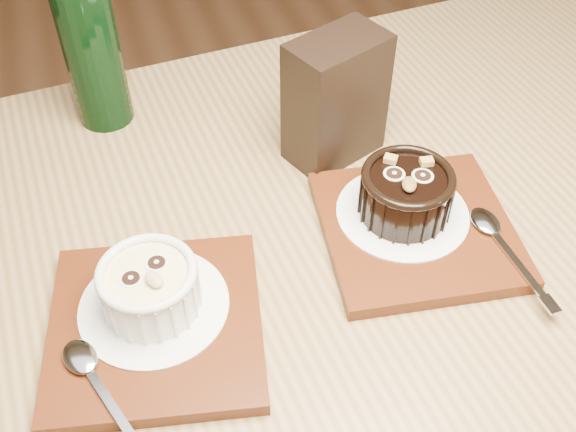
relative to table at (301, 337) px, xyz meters
name	(u,v)px	position (x,y,z in m)	size (l,w,h in m)	color
table	(301,337)	(0.00, 0.00, 0.00)	(1.26, 0.89, 0.75)	brown
tray_left	(156,326)	(-0.14, -0.01, 0.10)	(0.18, 0.18, 0.01)	#56240E
doily_left	(154,305)	(-0.13, 0.00, 0.11)	(0.13, 0.13, 0.00)	white
ramekin_white	(150,286)	(-0.13, 0.00, 0.13)	(0.08, 0.08, 0.05)	white
spoon_left	(100,387)	(-0.19, -0.07, 0.11)	(0.03, 0.13, 0.01)	silver
tray_right	(417,229)	(0.13, 0.02, 0.10)	(0.18, 0.18, 0.01)	#56240E
doily_right	(402,213)	(0.12, 0.04, 0.11)	(0.13, 0.13, 0.00)	white
ramekin_dark	(406,192)	(0.12, 0.04, 0.14)	(0.09, 0.09, 0.05)	black
spoon_right	(505,246)	(0.19, -0.03, 0.11)	(0.03, 0.13, 0.01)	silver
condiment_stand	(336,99)	(0.09, 0.16, 0.16)	(0.10, 0.06, 0.14)	black
green_bottle	(92,50)	(-0.14, 0.30, 0.18)	(0.06, 0.06, 0.23)	black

